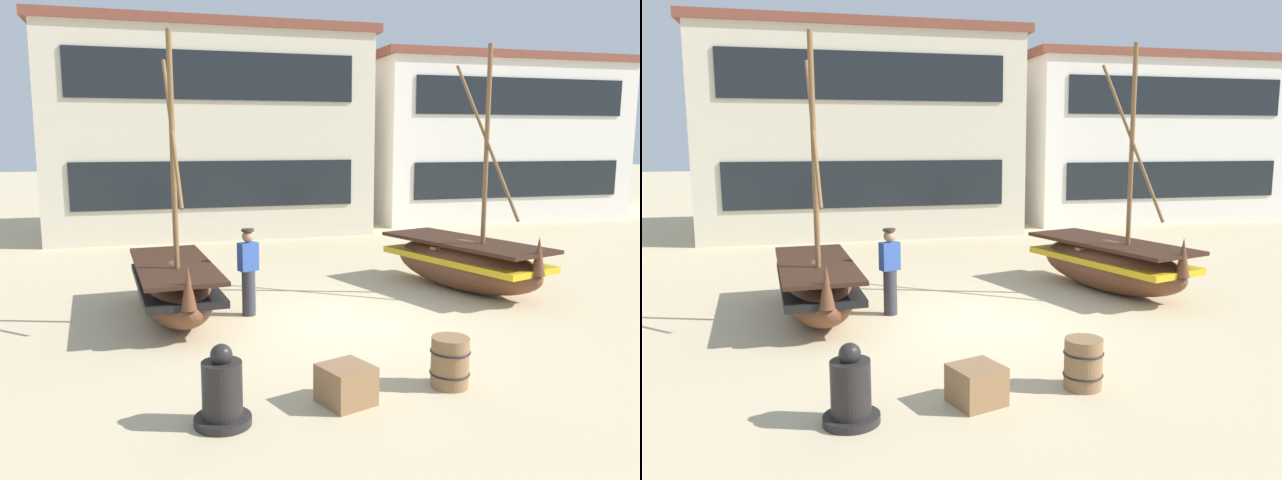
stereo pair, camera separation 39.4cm
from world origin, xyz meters
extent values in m
plane|color=#CCB78E|center=(0.00, 0.00, 0.00)|extent=(120.00, 120.00, 0.00)
ellipsoid|color=brown|center=(3.59, 1.73, 0.56)|extent=(2.61, 4.38, 1.13)
cube|color=gold|center=(3.59, 1.73, 0.70)|extent=(2.57, 4.23, 0.14)
cube|color=#351E13|center=(3.59, 1.73, 1.08)|extent=(2.62, 4.31, 0.08)
cone|color=brown|center=(4.18, -0.17, 1.07)|extent=(0.36, 0.36, 0.79)
cylinder|color=brown|center=(3.75, 1.23, 3.06)|extent=(0.10, 0.10, 4.54)
cylinder|color=brown|center=(3.75, 1.23, 3.33)|extent=(0.63, 1.85, 3.28)
cube|color=brown|center=(3.50, 2.02, 0.96)|extent=(1.36, 0.56, 0.06)
ellipsoid|color=brown|center=(-2.82, 1.21, 0.53)|extent=(1.60, 4.06, 1.06)
cube|color=black|center=(-2.82, 1.21, 0.66)|extent=(1.60, 3.91, 0.13)
cube|color=#351E13|center=(-2.82, 1.21, 1.02)|extent=(1.63, 3.99, 0.07)
cone|color=brown|center=(-2.69, -0.70, 1.00)|extent=(0.28, 0.28, 0.74)
cylinder|color=brown|center=(-2.79, 0.71, 2.99)|extent=(0.10, 0.10, 4.50)
cylinder|color=brown|center=(-2.79, 0.71, 3.52)|extent=(0.20, 1.96, 2.62)
cube|color=brown|center=(-2.84, 1.50, 0.90)|extent=(1.28, 0.24, 0.06)
cylinder|color=#33333D|center=(-1.44, 0.95, 0.44)|extent=(0.26, 0.26, 0.88)
cube|color=#2D4C99|center=(-1.44, 0.95, 1.15)|extent=(0.41, 0.33, 0.54)
sphere|color=#A87A56|center=(-1.44, 0.95, 1.54)|extent=(0.22, 0.22, 0.22)
cylinder|color=#2D2823|center=(-1.44, 0.95, 1.66)|extent=(0.24, 0.24, 0.05)
cylinder|color=black|center=(-2.54, -3.65, 0.05)|extent=(0.69, 0.69, 0.10)
cylinder|color=black|center=(-2.54, -3.65, 0.44)|extent=(0.48, 0.48, 0.68)
sphere|color=black|center=(-2.54, -3.65, 0.86)|extent=(0.27, 0.27, 0.27)
cylinder|color=olive|center=(0.61, -3.33, 0.35)|extent=(0.52, 0.52, 0.70)
torus|color=black|center=(0.61, -3.33, 0.50)|extent=(0.56, 0.56, 0.03)
torus|color=black|center=(0.61, -3.33, 0.20)|extent=(0.56, 0.56, 0.03)
cube|color=olive|center=(-0.93, -3.48, 0.25)|extent=(0.77, 0.77, 0.51)
cube|color=beige|center=(-0.91, 12.70, 3.45)|extent=(10.86, 5.54, 6.90)
cube|color=brown|center=(-0.91, 12.70, 7.05)|extent=(11.29, 5.77, 0.30)
cube|color=black|center=(-0.91, 9.90, 1.90)|extent=(9.12, 0.06, 1.52)
cube|color=black|center=(-0.91, 9.90, 5.35)|extent=(9.12, 0.06, 1.52)
cube|color=white|center=(11.18, 14.41, 3.22)|extent=(10.82, 6.36, 6.44)
cube|color=brown|center=(11.18, 14.41, 6.59)|extent=(11.26, 6.61, 0.30)
cube|color=black|center=(11.18, 11.20, 1.77)|extent=(9.09, 0.06, 1.42)
cube|color=black|center=(11.18, 11.20, 4.99)|extent=(9.09, 0.06, 1.42)
camera|label=1|loc=(-3.37, -10.79, 3.38)|focal=35.43mm
camera|label=2|loc=(-2.99, -10.89, 3.38)|focal=35.43mm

